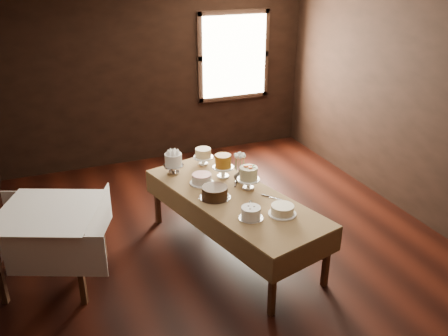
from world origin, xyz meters
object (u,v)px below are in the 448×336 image
cake_cream (282,210)px  cake_server_b (275,198)px  display_table (233,199)px  cake_caramel (223,167)px  flower_vase (240,176)px  cake_meringue (174,164)px  cake_chocolate (215,193)px  cake_server_a (249,204)px  cake_server_d (236,181)px  cake_speckled (203,157)px  side_table (49,219)px  cake_swirl (251,213)px  cake_flowers (248,179)px  cake_server_c (212,188)px  cake_lattice (202,179)px

cake_cream → cake_server_b: cake_cream is taller
display_table → cake_caramel: size_ratio=8.48×
display_table → flower_vase: (0.21, 0.30, 0.12)m
cake_server_b → cake_meringue: bearing=-179.7°
cake_cream → cake_chocolate: bearing=130.6°
cake_chocolate → cake_server_a: 0.39m
display_table → cake_server_d: cake_server_d is taller
display_table → cake_server_b: cake_server_b is taller
cake_chocolate → cake_speckled: bearing=77.8°
side_table → cake_swirl: 2.01m
cake_speckled → cake_cream: size_ratio=0.94×
cake_meringue → cake_cream: (0.73, -1.38, -0.07)m
cake_flowers → side_table: bearing=176.9°
side_table → cake_meringue: 1.59m
cake_flowers → cake_cream: cake_flowers is taller
cake_server_c → cake_server_d: (0.33, 0.07, 0.00)m
cake_speckled → cake_caramel: size_ratio=0.96×
cake_speckled → cake_flowers: 0.86m
cake_meringue → cake_speckled: 0.44m
cake_flowers → flower_vase: size_ratio=1.90×
cake_lattice → cake_server_c: 0.18m
cake_lattice → cake_chocolate: size_ratio=0.82×
cake_flowers → cake_server_d: size_ratio=1.11×
cake_cream → flower_vase: 0.88m
cake_lattice → cake_cream: bearing=-62.5°
display_table → cake_speckled: size_ratio=8.87×
cake_meringue → cake_caramel: cake_caramel is taller
cake_swirl → cake_server_c: 0.79m
cake_cream → cake_lattice: bearing=117.5°
display_table → cake_speckled: 0.93m
cake_speckled → cake_server_a: 1.17m
cake_speckled → cake_server_b: (0.41, -1.16, -0.09)m
side_table → cake_cream: size_ratio=4.26×
cake_lattice → cake_flowers: cake_flowers is taller
cake_cream → cake_flowers: bearing=95.8°
cake_server_c → flower_vase: 0.38m
display_table → cake_server_a: cake_server_a is taller
cake_lattice → cake_server_b: 0.89m
display_table → cake_swirl: 0.54m
display_table → cake_server_c: bearing=121.8°
display_table → cake_meringue: size_ratio=9.43×
flower_vase → cake_server_b: bearing=-71.6°
cake_server_c → cake_lattice: bearing=-7.5°
cake_flowers → cake_server_d: bearing=102.9°
cake_caramel → side_table: bearing=-172.2°
cake_server_a → flower_vase: bearing=27.3°
cake_swirl → cake_server_b: bearing=33.7°
side_table → cake_server_b: bearing=-11.2°
cake_server_a → cake_speckled: bearing=45.4°
cake_speckled → cake_server_c: (-0.14, -0.67, -0.09)m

